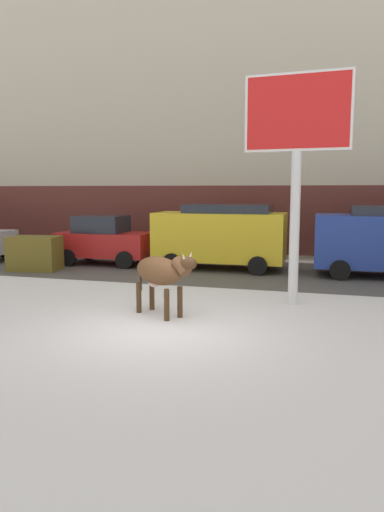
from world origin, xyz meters
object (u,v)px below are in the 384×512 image
dumpster (35,253)px  cow_brown (161,272)px  pedestrian_far_left (206,238)px  pedestrian_near_billboard (190,238)px  car_yellow_van (220,235)px  billboard (297,127)px  car_red_hatchback (105,240)px

dumpster → cow_brown: bearing=-36.3°
cow_brown → pedestrian_far_left: (-1.20, 8.86, -0.11)m
cow_brown → pedestrian_near_billboard: (-1.89, 8.86, -0.11)m
cow_brown → car_yellow_van: car_yellow_van is taller
billboard → car_yellow_van: (-2.91, 4.78, -3.07)m
car_red_hatchback → pedestrian_far_left: bearing=32.6°
car_yellow_van → pedestrian_near_billboard: 2.79m
cow_brown → billboard: 4.75m
billboard → car_red_hatchback: bearing=147.6°
car_red_hatchback → dumpster: 2.65m
pedestrian_near_billboard → car_red_hatchback: bearing=-141.3°
cow_brown → billboard: billboard is taller
car_red_hatchback → car_yellow_van: bearing=0.8°
billboard → pedestrian_near_billboard: billboard is taller
cow_brown → billboard: (2.78, 1.94, 3.32)m
car_yellow_van → pedestrian_far_left: 2.42m
cow_brown → dumpster: (-6.38, 4.69, -0.39)m
pedestrian_near_billboard → pedestrian_far_left: same height
cow_brown → dumpster: bearing=143.7°
car_red_hatchback → dumpster: (-1.75, -1.97, -0.33)m
cow_brown → pedestrian_far_left: size_ratio=1.07×
billboard → pedestrian_near_billboard: size_ratio=3.21×
pedestrian_far_left → dumpster: size_ratio=1.02×
pedestrian_far_left → dumpster: (-5.18, -4.16, -0.28)m
cow_brown → dumpster: cow_brown is taller
car_red_hatchback → pedestrian_far_left: size_ratio=2.03×
billboard → car_yellow_van: bearing=121.3°
cow_brown → car_red_hatchback: size_ratio=0.52×
cow_brown → pedestrian_far_left: bearing=97.7°
pedestrian_near_billboard → pedestrian_far_left: bearing=0.0°
cow_brown → car_yellow_van: 6.73m
car_red_hatchback → car_yellow_van: car_yellow_van is taller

